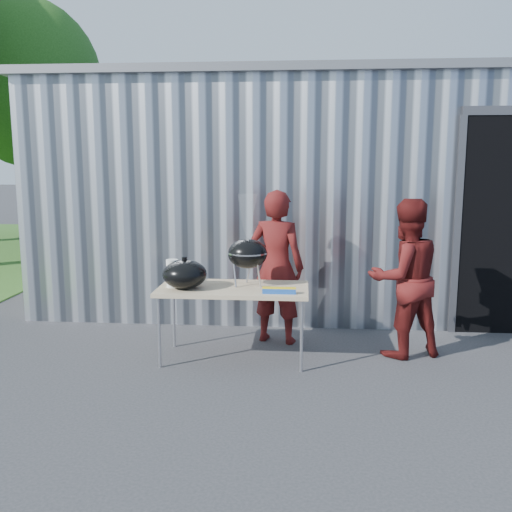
# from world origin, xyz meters

# --- Properties ---
(ground) EXTENTS (80.00, 80.00, 0.00)m
(ground) POSITION_xyz_m (0.00, 0.00, 0.00)
(ground) COLOR #2F2F32
(building) EXTENTS (8.20, 6.20, 3.10)m
(building) POSITION_xyz_m (0.92, 4.59, 1.54)
(building) COLOR silver
(building) RESTS_ON ground
(tree_far) EXTENTS (3.56, 3.56, 5.90)m
(tree_far) POSITION_xyz_m (-6.50, 9.00, 3.84)
(tree_far) COLOR #442D19
(tree_far) RESTS_ON ground
(folding_table) EXTENTS (1.50, 0.75, 0.75)m
(folding_table) POSITION_xyz_m (-0.40, 0.55, 0.71)
(folding_table) COLOR tan
(folding_table) RESTS_ON ground
(kettle_grill) EXTENTS (0.41, 0.41, 0.93)m
(kettle_grill) POSITION_xyz_m (-0.26, 0.63, 1.18)
(kettle_grill) COLOR black
(kettle_grill) RESTS_ON folding_table
(grill_lid) EXTENTS (0.44, 0.44, 0.32)m
(grill_lid) POSITION_xyz_m (-0.87, 0.45, 0.89)
(grill_lid) COLOR black
(grill_lid) RESTS_ON folding_table
(paper_towels) EXTENTS (0.12, 0.12, 0.28)m
(paper_towels) POSITION_xyz_m (-1.00, 0.50, 0.89)
(paper_towels) COLOR white
(paper_towels) RESTS_ON folding_table
(white_tub) EXTENTS (0.20, 0.15, 0.10)m
(white_tub) POSITION_xyz_m (-0.95, 0.78, 0.80)
(white_tub) COLOR white
(white_tub) RESTS_ON folding_table
(foil_box) EXTENTS (0.32, 0.06, 0.06)m
(foil_box) POSITION_xyz_m (0.08, 0.30, 0.78)
(foil_box) COLOR #1A4CA9
(foil_box) RESTS_ON folding_table
(person_cook) EXTENTS (0.70, 0.55, 1.70)m
(person_cook) POSITION_xyz_m (0.01, 1.15, 0.85)
(person_cook) COLOR #541312
(person_cook) RESTS_ON ground
(person_bystander) EXTENTS (0.96, 0.85, 1.63)m
(person_bystander) POSITION_xyz_m (1.34, 0.82, 0.81)
(person_bystander) COLOR #541312
(person_bystander) RESTS_ON ground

